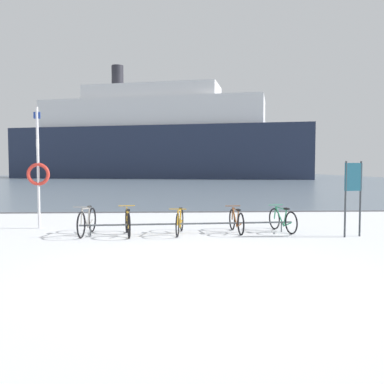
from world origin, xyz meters
name	(u,v)px	position (x,y,z in m)	size (l,w,h in m)	color
ground	(174,180)	(0.00, 53.90, -0.04)	(80.00, 132.00, 0.08)	white
bike_rack	(189,224)	(0.06, 4.37, 0.27)	(6.04, 0.48, 0.31)	#4C5156
bicycle_0	(87,221)	(-2.77, 4.28, 0.38)	(0.46, 1.78, 0.83)	black
bicycle_1	(128,222)	(-1.63, 4.13, 0.36)	(0.46, 1.64, 0.80)	black
bicycle_2	(180,222)	(-0.20, 4.29, 0.35)	(0.46, 1.67, 0.76)	black
bicycle_3	(236,221)	(1.43, 4.49, 0.34)	(0.46, 1.62, 0.74)	black
bicycle_4	(282,220)	(2.80, 4.58, 0.35)	(0.55, 1.56, 0.76)	black
info_sign	(353,185)	(4.45, 3.62, 1.39)	(0.54, 0.20, 2.04)	#33383D
rescue_post	(38,171)	(-4.49, 5.60, 1.77)	(0.70, 0.11, 3.70)	silver
ferry_ship	(158,140)	(-2.89, 65.95, 6.70)	(53.10, 24.23, 19.99)	#232D47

